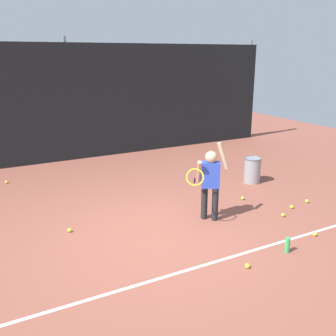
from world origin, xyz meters
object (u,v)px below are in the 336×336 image
Objects in this scene: tennis_ball_1 at (283,215)px; tennis_ball_5 at (243,198)px; water_bottle at (287,245)px; tennis_ball_2 at (7,182)px; tennis_ball_4 at (307,201)px; tennis_ball_7 at (69,230)px; tennis_player at (210,179)px; tennis_ball_0 at (315,234)px; tennis_ball_6 at (292,207)px; tennis_ball_3 at (247,266)px; ball_hopper at (252,170)px.

tennis_ball_1 is 1.00× the size of tennis_ball_5.
water_bottle is 3.33× the size of tennis_ball_2.
tennis_ball_4 and tennis_ball_7 have the same top height.
tennis_player is 20.46× the size of tennis_ball_0.
tennis_ball_6 is (0.51, 0.99, 0.00)m from tennis_ball_0.
tennis_ball_0 is 1.77m from tennis_ball_5.
tennis_ball_2 is 1.00× the size of tennis_ball_3.
tennis_ball_7 is (-3.34, 0.18, 0.00)m from tennis_ball_5.
tennis_ball_0 and tennis_ball_7 have the same top height.
tennis_ball_0 is at bearing -117.54° from tennis_ball_6.
water_bottle is 3.33× the size of tennis_ball_1.
tennis_ball_2 is 5.10m from tennis_ball_5.
tennis_player is at bearing -15.98° from tennis_ball_7.
water_bottle is at bearing -144.82° from tennis_ball_4.
tennis_ball_5 is 0.94m from tennis_ball_6.
water_bottle reaches higher than tennis_ball_2.
ball_hopper is at bearing 49.08° from tennis_ball_3.
tennis_ball_0 is 6.36m from tennis_ball_2.
tennis_ball_4 is (0.88, 0.27, 0.00)m from tennis_ball_1.
tennis_ball_2 is at bearing 138.06° from tennis_ball_6.
tennis_ball_4 and tennis_ball_6 have the same top height.
tennis_player reaches higher than tennis_ball_5.
tennis_ball_2 is at bearing 128.31° from tennis_ball_0.
tennis_ball_0 is (0.75, 0.16, -0.08)m from water_bottle.
tennis_ball_1 is at bearing -113.47° from ball_hopper.
tennis_ball_0 is 1.00× the size of tennis_ball_3.
ball_hopper is 2.55× the size of water_bottle.
ball_hopper is 1.48m from tennis_ball_4.
water_bottle reaches higher than tennis_ball_5.
tennis_ball_3 is 2.84m from tennis_ball_7.
ball_hopper is at bearing 66.53° from tennis_ball_1.
tennis_player is at bearing 103.64° from water_bottle.
tennis_ball_2 and tennis_ball_5 have the same top height.
tennis_ball_0 is 0.79m from tennis_ball_1.
tennis_ball_2 is (-4.80, 2.48, -0.26)m from ball_hopper.
tennis_ball_1 is 1.00× the size of tennis_ball_3.
tennis_player is 1.75m from tennis_ball_3.
water_bottle is 2.07m from tennis_ball_5.
tennis_ball_1 is 1.93m from tennis_ball_3.
tennis_ball_0 is 1.44m from tennis_ball_4.
tennis_player is 20.46× the size of tennis_ball_3.
tennis_ball_0 is at bearing -19.14° from tennis_player.
ball_hopper is 3.12m from water_bottle.
tennis_player is at bearing -157.52° from tennis_ball_5.
tennis_ball_5 is 3.35m from tennis_ball_7.
water_bottle is 0.77m from tennis_ball_0.
tennis_ball_7 is (-2.23, 0.64, -0.69)m from tennis_player.
tennis_ball_1 is 5.84m from tennis_ball_2.
tennis_ball_6 is (1.62, -0.32, -0.69)m from tennis_player.
tennis_player is 1.64m from water_bottle.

